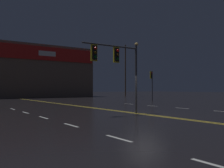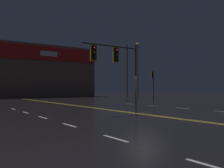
# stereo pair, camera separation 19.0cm
# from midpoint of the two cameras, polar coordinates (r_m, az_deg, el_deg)

# --- Properties ---
(ground_plane) EXTENTS (200.00, 200.00, 0.00)m
(ground_plane) POSITION_cam_midpoint_polar(r_m,az_deg,el_deg) (16.26, 7.47, -6.86)
(ground_plane) COLOR black
(road_markings) EXTENTS (17.67, 60.00, 0.01)m
(road_markings) POSITION_cam_midpoint_polar(r_m,az_deg,el_deg) (15.91, 15.40, -6.95)
(road_markings) COLOR gold
(road_markings) RESTS_ON ground
(traffic_signal_median) EXTENTS (4.14, 0.36, 4.58)m
(traffic_signal_median) POSITION_cam_midpoint_polar(r_m,az_deg,el_deg) (15.75, 0.85, 5.54)
(traffic_signal_median) COLOR #38383D
(traffic_signal_median) RESTS_ON ground
(traffic_signal_corner_northeast) EXTENTS (0.42, 0.36, 3.99)m
(traffic_signal_corner_northeast) POSITION_cam_midpoint_polar(r_m,az_deg,el_deg) (33.76, 9.47, 1.12)
(traffic_signal_corner_northeast) COLOR #38383D
(traffic_signal_corner_northeast) RESTS_ON ground
(streetlight_near_left) EXTENTS (0.56, 0.56, 8.85)m
(streetlight_near_left) POSITION_cam_midpoint_polar(r_m,az_deg,el_deg) (39.16, 6.04, 4.87)
(streetlight_near_left) COLOR #59595E
(streetlight_near_left) RESTS_ON ground
(building_backdrop) EXTENTS (29.97, 10.23, 9.75)m
(building_backdrop) POSITION_cam_midpoint_polar(r_m,az_deg,el_deg) (50.38, -21.78, 2.69)
(building_backdrop) COLOR brown
(building_backdrop) RESTS_ON ground
(utility_pole_row) EXTENTS (47.59, 0.26, 12.66)m
(utility_pole_row) POSITION_cam_midpoint_polar(r_m,az_deg,el_deg) (44.05, -22.11, 4.92)
(utility_pole_row) COLOR #4C3828
(utility_pole_row) RESTS_ON ground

